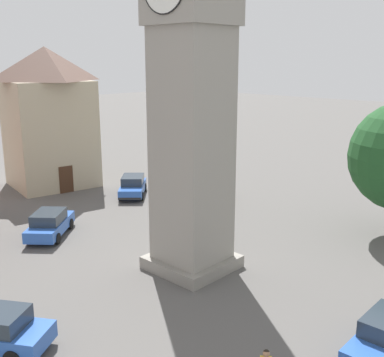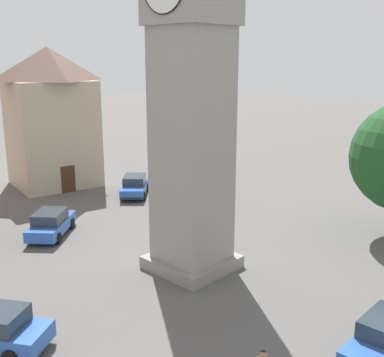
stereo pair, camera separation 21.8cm
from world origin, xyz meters
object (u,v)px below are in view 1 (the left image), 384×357
object	(u,v)px
clock_tower	(192,8)
building_shop_left	(49,117)
car_black_far	(133,186)
car_silver_kerb	(50,224)
car_red_corner	(208,190)

from	to	relation	value
clock_tower	building_shop_left	distance (m)	20.81
car_black_far	car_silver_kerb	bearing A→B (deg)	-70.94
clock_tower	car_black_far	xyz separation A→B (m)	(-12.06, 6.21, -11.55)
car_red_corner	car_black_far	xyz separation A→B (m)	(-4.94, -2.99, 0.00)
car_silver_kerb	building_shop_left	size ratio (longest dim) A/B	0.38
clock_tower	car_silver_kerb	bearing A→B (deg)	-164.02
car_red_corner	car_black_far	world-z (taller)	same
car_silver_kerb	building_shop_left	world-z (taller)	building_shop_left
car_silver_kerb	clock_tower	bearing A→B (deg)	15.98
building_shop_left	clock_tower	bearing A→B (deg)	-11.07
car_black_far	building_shop_left	bearing A→B (deg)	-161.57
car_red_corner	building_shop_left	world-z (taller)	building_shop_left
clock_tower	car_red_corner	size ratio (longest dim) A/B	4.73
car_black_far	building_shop_left	size ratio (longest dim) A/B	0.37
car_silver_kerb	car_black_far	xyz separation A→B (m)	(-3.04, 8.80, 0.00)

